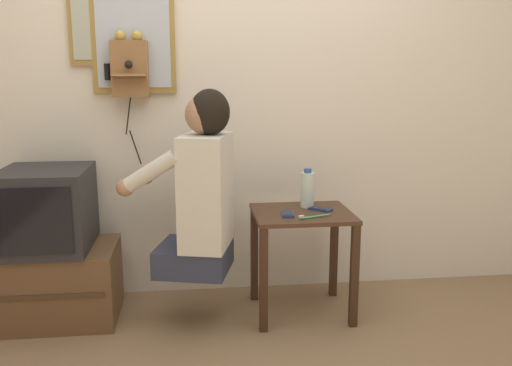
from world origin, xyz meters
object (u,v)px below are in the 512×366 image
Objects in this scene: television at (47,209)px; cell_phone_spare at (320,209)px; framed_picture at (98,24)px; person at (201,189)px; toothbrush at (313,217)px; wall_phone_antique at (130,68)px; wall_mirror at (133,37)px; cell_phone_held at (287,214)px; water_bottle at (307,189)px.

television reaches higher than cell_phone_spare.
person is at bearing -40.33° from framed_picture.
television is 2.77× the size of toothbrush.
cell_phone_spare is at bearing -66.69° from person.
person is 1.87× the size of television.
wall_phone_antique is at bearing 56.60° from person.
wall_mirror is (0.45, 0.29, 0.89)m from television.
cell_phone_held is 0.14m from toothbrush.
cell_phone_spare is 0.17m from toothbrush.
person is 0.59m from toothbrush.
framed_picture is 1.56m from toothbrush.
television is 1.04m from framed_picture.
cell_phone_held is 0.21m from cell_phone_spare.
framed_picture reaches higher than person.
person is at bearing -11.11° from television.
water_bottle reaches higher than toothbrush.
wall_phone_antique is (0.43, 0.25, 0.72)m from television.
person is 2.11× the size of framed_picture.
wall_phone_antique is (-0.37, 0.41, 0.60)m from person.
framed_picture is 1.46m from water_bottle.
television is 3.80× the size of cell_phone_spare.
wall_phone_antique is 1.18m from cell_phone_held.
framed_picture reaches higher than cell_phone_held.
cell_phone_spare is 0.61× the size of water_bottle.
framed_picture is 0.73× the size of wall_mirror.
person is at bearing 141.10° from cell_phone_spare.
wall_mirror is at bearing 62.13° from wall_phone_antique.
wall_mirror reaches higher than television.
wall_mirror is at bearing -0.96° from framed_picture.
television is at bearing -132.05° from framed_picture.
wall_phone_antique is 0.29m from framed_picture.
television is 1.39m from water_bottle.
television is at bearing -147.20° from wall_mirror.
cell_phone_held is (1.25, -0.14, -0.03)m from television.
television is at bearing 178.67° from cell_phone_held.
cell_phone_held and cell_phone_spare have the same top height.
person reaches higher than television.
wall_phone_antique reaches higher than person.
cell_phone_held is at bearing -72.95° from person.
water_bottle is at bearing -58.52° from person.
wall_phone_antique is at bearing 30.16° from television.
wall_mirror is at bearing 156.56° from cell_phone_held.
wall_mirror is at bearing 40.70° from toothbrush.
toothbrush is at bearing -8.76° from television.
toothbrush is (-0.02, -0.23, -0.09)m from water_bottle.
cell_phone_spare is at bearing -54.68° from water_bottle.
television is 1.04m from wall_mirror.
cell_phone_spare is at bearing -47.51° from toothbrush.
water_bottle is at bearing -16.13° from wall_mirror.
television is 1.45m from cell_phone_spare.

